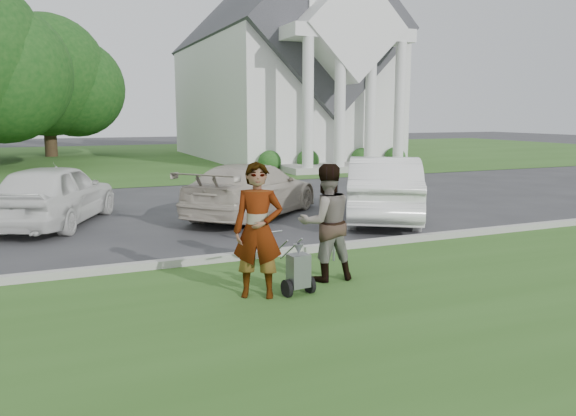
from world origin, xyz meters
TOP-DOWN VIEW (x-y plane):
  - ground at (0.00, 0.00)m, footprint 120.00×120.00m
  - grass_strip at (0.00, -3.00)m, footprint 80.00×7.00m
  - church_lawn at (0.00, 27.00)m, footprint 80.00×30.00m
  - curb at (0.00, 0.55)m, footprint 80.00×0.18m
  - church at (9.00, 23.11)m, footprint 9.19×19.00m
  - tree_back at (-4.01, 29.99)m, footprint 9.61×7.60m
  - striping_cart at (-0.74, -1.72)m, footprint 0.49×0.95m
  - person_left at (-1.32, -1.58)m, footprint 0.86×0.75m
  - person_right at (-0.02, -1.18)m, footprint 0.96×0.77m
  - parking_meter_near at (0.65, -0.20)m, footprint 0.11×0.10m
  - car_b at (-4.01, 5.52)m, footprint 3.43×4.86m
  - car_c at (0.80, 4.74)m, footprint 4.93×4.78m
  - car_d at (3.80, 3.11)m, footprint 3.98×5.08m

SIDE VIEW (x-z plane):
  - ground at x=0.00m, z-range 0.00..0.00m
  - grass_strip at x=0.00m, z-range 0.00..0.01m
  - church_lawn at x=0.00m, z-range 0.00..0.01m
  - curb at x=0.00m, z-range 0.00..0.15m
  - striping_cart at x=-0.74m, z-range -0.06..0.79m
  - car_c at x=0.80m, z-range 0.00..1.42m
  - car_b at x=-4.01m, z-range 0.00..1.53m
  - car_d at x=3.80m, z-range 0.00..1.61m
  - parking_meter_near at x=0.65m, z-range 0.19..1.69m
  - person_right at x=-0.02m, z-range 0.00..1.89m
  - person_left at x=-1.32m, z-range 0.00..1.99m
  - tree_back at x=-4.01m, z-range 0.28..9.17m
  - church at x=9.00m, z-range -6.11..17.99m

